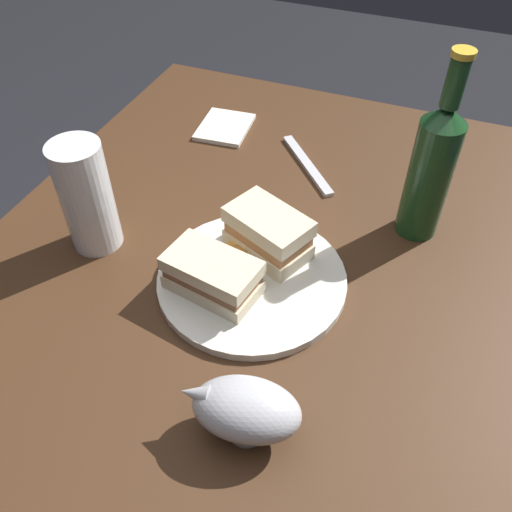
{
  "coord_description": "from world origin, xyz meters",
  "views": [
    {
      "loc": [
        -0.51,
        -0.19,
        1.33
      ],
      "look_at": [
        -0.02,
        -0.0,
        0.81
      ],
      "focal_mm": 37.81,
      "sensor_mm": 36.0,
      "label": 1
    }
  ],
  "objects_px": {
    "plate": "(252,279)",
    "sandwich_half_right": "(213,275)",
    "napkin": "(225,127)",
    "fork": "(307,165)",
    "sandwich_half_left": "(268,233)",
    "gravy_boat": "(245,409)",
    "cider_bottle": "(431,168)",
    "pint_glass": "(88,203)"
  },
  "relations": [
    {
      "from": "plate",
      "to": "sandwich_half_right",
      "type": "relative_size",
      "value": 1.96
    },
    {
      "from": "napkin",
      "to": "fork",
      "type": "bearing_deg",
      "value": -107.53
    },
    {
      "from": "sandwich_half_left",
      "to": "sandwich_half_right",
      "type": "distance_m",
      "value": 0.1
    },
    {
      "from": "gravy_boat",
      "to": "napkin",
      "type": "distance_m",
      "value": 0.61
    },
    {
      "from": "sandwich_half_left",
      "to": "sandwich_half_right",
      "type": "relative_size",
      "value": 1.01
    },
    {
      "from": "gravy_boat",
      "to": "napkin",
      "type": "relative_size",
      "value": 1.22
    },
    {
      "from": "cider_bottle",
      "to": "fork",
      "type": "distance_m",
      "value": 0.25
    },
    {
      "from": "pint_glass",
      "to": "gravy_boat",
      "type": "height_order",
      "value": "pint_glass"
    },
    {
      "from": "cider_bottle",
      "to": "fork",
      "type": "relative_size",
      "value": 1.55
    },
    {
      "from": "napkin",
      "to": "cider_bottle",
      "type": "bearing_deg",
      "value": -111.37
    },
    {
      "from": "sandwich_half_left",
      "to": "sandwich_half_right",
      "type": "height_order",
      "value": "sandwich_half_left"
    },
    {
      "from": "sandwich_half_right",
      "to": "pint_glass",
      "type": "bearing_deg",
      "value": 80.71
    },
    {
      "from": "pint_glass",
      "to": "fork",
      "type": "bearing_deg",
      "value": -38.14
    },
    {
      "from": "sandwich_half_right",
      "to": "sandwich_half_left",
      "type": "bearing_deg",
      "value": -23.3
    },
    {
      "from": "gravy_boat",
      "to": "napkin",
      "type": "xyz_separation_m",
      "value": [
        0.55,
        0.27,
        -0.04
      ]
    },
    {
      "from": "fork",
      "to": "plate",
      "type": "bearing_deg",
      "value": -39.19
    },
    {
      "from": "napkin",
      "to": "pint_glass",
      "type": "bearing_deg",
      "value": 172.03
    },
    {
      "from": "fork",
      "to": "sandwich_half_right",
      "type": "bearing_deg",
      "value": -46.3
    },
    {
      "from": "cider_bottle",
      "to": "sandwich_half_left",
      "type": "bearing_deg",
      "value": 126.63
    },
    {
      "from": "napkin",
      "to": "sandwich_half_right",
      "type": "bearing_deg",
      "value": -158.04
    },
    {
      "from": "sandwich_half_left",
      "to": "pint_glass",
      "type": "relative_size",
      "value": 0.8
    },
    {
      "from": "sandwich_half_left",
      "to": "fork",
      "type": "bearing_deg",
      "value": 3.62
    },
    {
      "from": "sandwich_half_left",
      "to": "gravy_boat",
      "type": "xyz_separation_m",
      "value": [
        -0.26,
        -0.07,
        -0.0
      ]
    },
    {
      "from": "plate",
      "to": "pint_glass",
      "type": "height_order",
      "value": "pint_glass"
    },
    {
      "from": "plate",
      "to": "pint_glass",
      "type": "bearing_deg",
      "value": 91.51
    },
    {
      "from": "plate",
      "to": "cider_bottle",
      "type": "relative_size",
      "value": 0.93
    },
    {
      "from": "pint_glass",
      "to": "fork",
      "type": "distance_m",
      "value": 0.38
    },
    {
      "from": "plate",
      "to": "fork",
      "type": "height_order",
      "value": "plate"
    },
    {
      "from": "sandwich_half_left",
      "to": "fork",
      "type": "height_order",
      "value": "sandwich_half_left"
    },
    {
      "from": "fork",
      "to": "pint_glass",
      "type": "bearing_deg",
      "value": -79.82
    },
    {
      "from": "cider_bottle",
      "to": "plate",
      "type": "bearing_deg",
      "value": 135.82
    },
    {
      "from": "sandwich_half_left",
      "to": "sandwich_half_right",
      "type": "xyz_separation_m",
      "value": [
        -0.1,
        0.04,
        -0.01
      ]
    },
    {
      "from": "sandwich_half_right",
      "to": "napkin",
      "type": "xyz_separation_m",
      "value": [
        0.38,
        0.15,
        -0.04
      ]
    },
    {
      "from": "sandwich_half_left",
      "to": "cider_bottle",
      "type": "distance_m",
      "value": 0.24
    },
    {
      "from": "fork",
      "to": "gravy_boat",
      "type": "bearing_deg",
      "value": -31.64
    },
    {
      "from": "gravy_boat",
      "to": "fork",
      "type": "bearing_deg",
      "value": 10.04
    },
    {
      "from": "cider_bottle",
      "to": "sandwich_half_right",
      "type": "bearing_deg",
      "value": 135.79
    },
    {
      "from": "gravy_boat",
      "to": "cider_bottle",
      "type": "xyz_separation_m",
      "value": [
        0.4,
        -0.11,
        0.07
      ]
    },
    {
      "from": "plate",
      "to": "cider_bottle",
      "type": "distance_m",
      "value": 0.29
    },
    {
      "from": "sandwich_half_right",
      "to": "cider_bottle",
      "type": "distance_m",
      "value": 0.33
    },
    {
      "from": "sandwich_half_left",
      "to": "cider_bottle",
      "type": "height_order",
      "value": "cider_bottle"
    },
    {
      "from": "sandwich_half_right",
      "to": "fork",
      "type": "distance_m",
      "value": 0.33
    }
  ]
}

